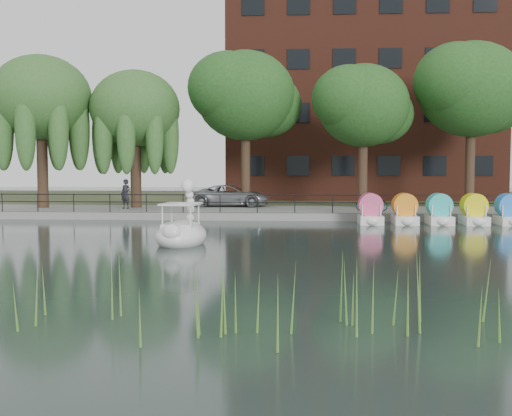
# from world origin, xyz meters

# --- Properties ---
(ground_plane) EXTENTS (120.00, 120.00, 0.00)m
(ground_plane) POSITION_xyz_m (0.00, 0.00, 0.00)
(ground_plane) COLOR #2E3E3B
(promenade) EXTENTS (40.00, 6.00, 0.40)m
(promenade) POSITION_xyz_m (0.00, 16.00, 0.20)
(promenade) COLOR gray
(promenade) RESTS_ON ground_plane
(kerb) EXTENTS (40.00, 0.25, 0.40)m
(kerb) POSITION_xyz_m (0.00, 13.05, 0.20)
(kerb) COLOR gray
(kerb) RESTS_ON ground_plane
(land_strip) EXTENTS (60.00, 22.00, 0.36)m
(land_strip) POSITION_xyz_m (0.00, 30.00, 0.18)
(land_strip) COLOR #47512D
(land_strip) RESTS_ON ground_plane
(railing) EXTENTS (32.00, 0.05, 1.00)m
(railing) POSITION_xyz_m (0.00, 13.25, 1.15)
(railing) COLOR black
(railing) RESTS_ON promenade
(apartment_building) EXTENTS (20.00, 10.07, 18.00)m
(apartment_building) POSITION_xyz_m (7.00, 29.97, 9.36)
(apartment_building) COLOR #4C1E16
(apartment_building) RESTS_ON land_strip
(willow_left) EXTENTS (5.88, 5.88, 9.01)m
(willow_left) POSITION_xyz_m (-13.00, 16.50, 6.87)
(willow_left) COLOR #473323
(willow_left) RESTS_ON promenade
(willow_mid) EXTENTS (5.32, 5.32, 8.15)m
(willow_mid) POSITION_xyz_m (-7.50, 17.00, 6.25)
(willow_mid) COLOR #473323
(willow_mid) RESTS_ON promenade
(broadleaf_center) EXTENTS (6.00, 6.00, 9.25)m
(broadleaf_center) POSITION_xyz_m (-1.00, 18.00, 7.06)
(broadleaf_center) COLOR #473323
(broadleaf_center) RESTS_ON promenade
(broadleaf_right) EXTENTS (5.40, 5.40, 8.32)m
(broadleaf_right) POSITION_xyz_m (6.00, 17.50, 6.39)
(broadleaf_right) COLOR #473323
(broadleaf_right) RESTS_ON promenade
(broadleaf_far) EXTENTS (6.30, 6.30, 9.71)m
(broadleaf_far) POSITION_xyz_m (12.50, 18.50, 7.40)
(broadleaf_far) COLOR #473323
(broadleaf_far) RESTS_ON promenade
(minivan) EXTENTS (2.53, 5.46, 1.52)m
(minivan) POSITION_xyz_m (-1.92, 18.13, 1.16)
(minivan) COLOR gray
(minivan) RESTS_ON promenade
(bicycle) EXTENTS (0.91, 1.80, 1.00)m
(bicycle) POSITION_xyz_m (6.22, 14.69, 0.90)
(bicycle) COLOR gray
(bicycle) RESTS_ON promenade
(pedestrian) EXTENTS (0.85, 0.73, 1.98)m
(pedestrian) POSITION_xyz_m (-7.79, 15.72, 1.39)
(pedestrian) COLOR black
(pedestrian) RESTS_ON promenade
(swan_boat) EXTENTS (2.09, 3.05, 2.43)m
(swan_boat) POSITION_xyz_m (-2.23, 2.92, 0.53)
(swan_boat) COLOR white
(swan_boat) RESTS_ON ground_plane
(pedal_boat_row) EXTENTS (11.35, 1.70, 1.40)m
(pedal_boat_row) POSITION_xyz_m (10.89, 11.50, 0.61)
(pedal_boat_row) COLOR white
(pedal_boat_row) RESTS_ON ground_plane
(reed_bank) EXTENTS (24.00, 2.40, 1.20)m
(reed_bank) POSITION_xyz_m (2.00, -9.50, 0.60)
(reed_bank) COLOR #669938
(reed_bank) RESTS_ON ground_plane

